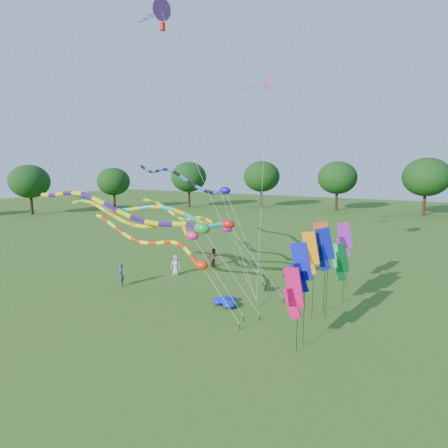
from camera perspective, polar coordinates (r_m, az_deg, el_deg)
The scene contains 21 objects.
ground at distance 21.46m, azimuth -5.76°, elevation -14.57°, with size 160.00×160.00×0.00m, color #225516.
tree_ring at distance 19.24m, azimuth -3.01°, elevation -0.43°, with size 120.24×121.34×9.65m.
tube_kite_red at distance 23.82m, azimuth -9.72°, elevation -3.17°, with size 12.48×2.68×5.56m.
tube_kite_orange at distance 23.71m, azimuth -11.98°, elevation 0.37°, with size 12.93×1.16×6.81m.
tube_kite_purple at distance 23.62m, azimuth -13.56°, elevation 1.68°, with size 15.85×1.74×7.48m.
tube_kite_blue at distance 31.53m, azimuth -6.03°, elevation 6.77°, with size 15.46×6.02×8.99m.
tube_kite_cyan at distance 23.82m, azimuth -9.00°, elevation 1.61°, with size 13.46×4.42×7.44m.
tube_kite_green at distance 29.42m, azimuth -4.35°, elevation 0.81°, with size 11.48×1.83×6.12m.
delta_kite_high_a at distance 29.85m, azimuth -9.56°, elevation 29.44°, with size 10.54×3.11×20.60m.
delta_kite_high_c at distance 27.72m, azimuth 6.61°, elevation 20.79°, with size 3.76×6.13×15.33m.
banner_pole_magenta_a at distance 17.65m, azimuth 10.54°, elevation -10.33°, with size 1.15×0.36×4.04m.
banner_pole_red at distance 22.07m, azimuth 14.68°, elevation -2.80°, with size 1.15×0.33×5.43m.
banner_pole_blue_a at distance 17.97m, azimuth 11.59°, elevation -6.57°, with size 1.16×0.20×5.08m.
banner_pole_orange at distance 21.11m, azimuth 13.01°, elevation -4.39°, with size 1.15×0.35×5.03m.
banner_pole_violet at distance 27.23m, azimuth 17.87°, elevation -2.31°, with size 1.16×0.25×4.66m.
banner_pole_green at distance 24.73m, azimuth 17.35°, elevation -5.56°, with size 1.13×0.43×3.76m.
banner_pole_blue_b at distance 21.34m, azimuth 14.98°, elevation -3.78°, with size 1.13×0.44×5.22m.
blue_nylon_heap at distance 23.35m, azimuth 0.15°, elevation -11.91°, with size 1.22×1.12×0.47m.
person_a at distance 29.61m, azimuth -7.36°, elevation -6.22°, with size 0.76×0.50×1.56m, color beige.
person_b at distance 27.71m, azimuth -15.45°, elevation -7.43°, with size 0.62×0.41×1.70m, color #41465C.
person_c at distance 31.68m, azimuth -1.51°, elevation -5.10°, with size 0.77×0.60×1.58m, color maroon.
Camera 1 is at (10.94, -16.30, 8.67)m, focal length 30.00 mm.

